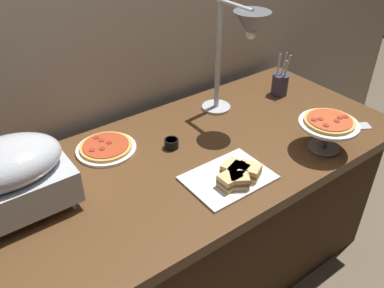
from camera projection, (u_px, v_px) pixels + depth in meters
name	position (u px, v px, depth m)	size (l,w,h in m)	color
ground_plane	(191.00, 273.00, 2.09)	(8.00, 8.00, 0.00)	brown
back_wall	(122.00, 18.00, 1.74)	(4.40, 0.04, 2.40)	tan
buffet_table	(191.00, 220.00, 1.87)	(1.90, 0.84, 0.76)	brown
chafing_dish	(10.00, 175.00, 1.30)	(0.37, 0.26, 0.27)	#B7BABF
heat_lamp	(244.00, 36.00, 1.64)	(0.15, 0.34, 0.53)	#B7BABF
pizza_plate_front	(106.00, 148.00, 1.67)	(0.25, 0.25, 0.03)	white
pizza_plate_center	(328.00, 126.00, 1.63)	(0.24, 0.24, 0.15)	#595B60
sandwich_platter	(234.00, 176.00, 1.50)	(0.32, 0.23, 0.06)	white
sauce_cup_near	(171.00, 143.00, 1.69)	(0.06, 0.06, 0.04)	black
utensil_holder	(280.00, 84.00, 2.07)	(0.08, 0.08, 0.23)	#383347
serving_spatula	(354.00, 126.00, 1.83)	(0.16, 0.12, 0.01)	#B7BABF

